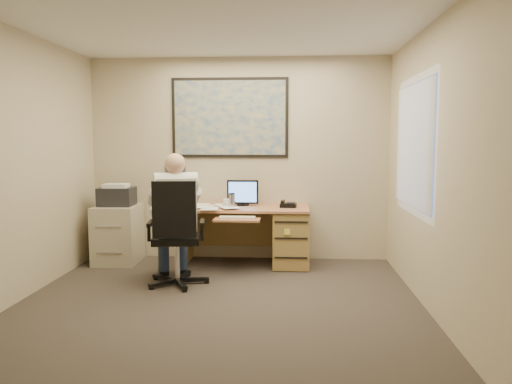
# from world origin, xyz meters

# --- Properties ---
(room_shell) EXTENTS (4.00, 4.50, 2.70)m
(room_shell) POSITION_xyz_m (0.00, 0.00, 1.35)
(room_shell) COLOR #372F2A
(room_shell) RESTS_ON ground
(desk) EXTENTS (1.60, 0.97, 1.08)m
(desk) POSITION_xyz_m (0.47, 1.90, 0.44)
(desk) COLOR #BC7950
(desk) RESTS_ON ground
(world_map) EXTENTS (1.56, 0.03, 1.06)m
(world_map) POSITION_xyz_m (-0.11, 2.23, 1.90)
(world_map) COLOR #1E4C93
(world_map) RESTS_ON room_shell
(wall_calendar) EXTENTS (0.28, 0.01, 0.42)m
(wall_calendar) POSITION_xyz_m (-0.86, 2.24, 1.08)
(wall_calendar) COLOR white
(wall_calendar) RESTS_ON room_shell
(window_blinds) EXTENTS (0.06, 1.40, 1.30)m
(window_blinds) POSITION_xyz_m (1.97, 0.80, 1.55)
(window_blinds) COLOR beige
(window_blinds) RESTS_ON room_shell
(filing_cabinet) EXTENTS (0.56, 0.66, 1.04)m
(filing_cabinet) POSITION_xyz_m (-1.56, 1.88, 0.45)
(filing_cabinet) COLOR #B6AC93
(filing_cabinet) RESTS_ON ground
(office_chair) EXTENTS (0.79, 0.79, 1.18)m
(office_chair) POSITION_xyz_m (-0.57, 0.89, 0.34)
(office_chair) COLOR black
(office_chair) RESTS_ON ground
(person) EXTENTS (0.86, 1.01, 1.46)m
(person) POSITION_xyz_m (-0.56, 0.97, 0.73)
(person) COLOR silver
(person) RESTS_ON office_chair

